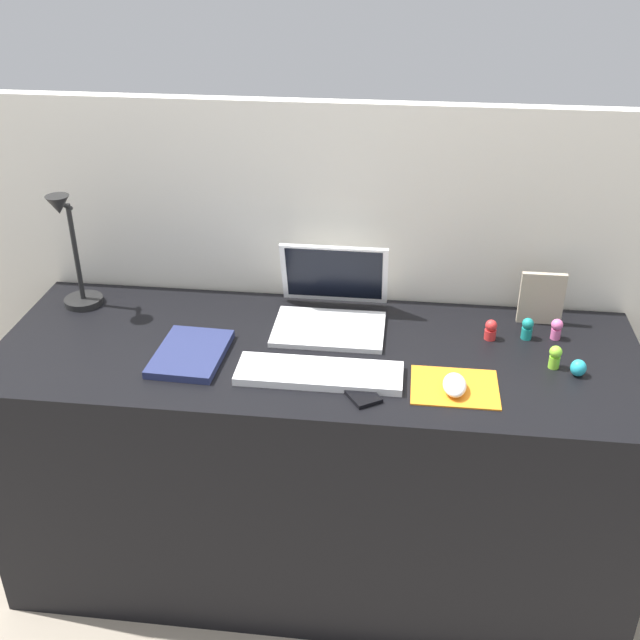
{
  "coord_description": "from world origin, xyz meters",
  "views": [
    {
      "loc": [
        0.21,
        -1.71,
        1.78
      ],
      "look_at": [
        0.01,
        0.0,
        0.83
      ],
      "focal_mm": 43.15,
      "sensor_mm": 36.0,
      "label": 1
    }
  ],
  "objects": [
    {
      "name": "ground_plane",
      "position": [
        0.0,
        0.0,
        0.0
      ],
      "size": [
        6.0,
        6.0,
        0.0
      ],
      "primitive_type": "plane",
      "color": "gray"
    },
    {
      "name": "back_wall",
      "position": [
        0.0,
        0.35,
        0.65
      ],
      "size": [
        2.89,
        0.05,
        1.3
      ],
      "primitive_type": "cube",
      "color": "silver",
      "rests_on": "ground_plane"
    },
    {
      "name": "desk",
      "position": [
        0.0,
        0.0,
        0.37
      ],
      "size": [
        1.69,
        0.61,
        0.74
      ],
      "primitive_type": "cube",
      "color": "black",
      "rests_on": "ground_plane"
    },
    {
      "name": "laptop",
      "position": [
        0.02,
        0.16,
        0.79
      ],
      "size": [
        0.3,
        0.28,
        0.21
      ],
      "color": "white",
      "rests_on": "desk"
    },
    {
      "name": "keyboard",
      "position": [
        0.02,
        -0.13,
        0.75
      ],
      "size": [
        0.41,
        0.13,
        0.02
      ],
      "primitive_type": "cube",
      "color": "white",
      "rests_on": "desk"
    },
    {
      "name": "mousepad",
      "position": [
        0.35,
        -0.14,
        0.74
      ],
      "size": [
        0.21,
        0.17,
        0.0
      ],
      "primitive_type": "cube",
      "color": "orange",
      "rests_on": "desk"
    },
    {
      "name": "mouse",
      "position": [
        0.35,
        -0.15,
        0.76
      ],
      "size": [
        0.06,
        0.1,
        0.03
      ],
      "primitive_type": "ellipsoid",
      "color": "white",
      "rests_on": "mousepad"
    },
    {
      "name": "cell_phone",
      "position": [
        0.12,
        -0.18,
        0.74
      ],
      "size": [
        0.12,
        0.14,
        0.01
      ],
      "primitive_type": "cube",
      "rotation": [
        0.0,
        0.0,
        0.58
      ],
      "color": "black",
      "rests_on": "desk"
    },
    {
      "name": "desk_lamp",
      "position": [
        -0.71,
        0.16,
        0.91
      ],
      "size": [
        0.11,
        0.14,
        0.35
      ],
      "color": "black",
      "rests_on": "desk"
    },
    {
      "name": "notebook_pad",
      "position": [
        -0.32,
        -0.07,
        0.75
      ],
      "size": [
        0.18,
        0.25,
        0.02
      ],
      "primitive_type": "cube",
      "rotation": [
        0.0,
        0.0,
        -0.04
      ],
      "color": "navy",
      "rests_on": "desk"
    },
    {
      "name": "picture_frame",
      "position": [
        0.59,
        0.22,
        0.81
      ],
      "size": [
        0.12,
        0.02,
        0.15
      ],
      "primitive_type": "cube",
      "color": "#B2A58C",
      "rests_on": "desk"
    },
    {
      "name": "toy_figurine_teal",
      "position": [
        0.55,
        0.13,
        0.77
      ],
      "size": [
        0.03,
        0.03,
        0.06
      ],
      "color": "teal",
      "rests_on": "desk"
    },
    {
      "name": "toy_figurine_cyan",
      "position": [
        0.65,
        -0.04,
        0.76
      ],
      "size": [
        0.04,
        0.04,
        0.04
      ],
      "primitive_type": "ellipsoid",
      "color": "#28B7CC",
      "rests_on": "desk"
    },
    {
      "name": "toy_figurine_lime",
      "position": [
        0.6,
        -0.01,
        0.77
      ],
      "size": [
        0.03,
        0.03,
        0.06
      ],
      "color": "#8CDB33",
      "rests_on": "desk"
    },
    {
      "name": "toy_figurine_pink",
      "position": [
        0.63,
        0.14,
        0.77
      ],
      "size": [
        0.03,
        0.03,
        0.06
      ],
      "color": "pink",
      "rests_on": "desk"
    },
    {
      "name": "toy_figurine_red",
      "position": [
        0.45,
        0.11,
        0.77
      ],
      "size": [
        0.03,
        0.03,
        0.06
      ],
      "color": "red",
      "rests_on": "desk"
    }
  ]
}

